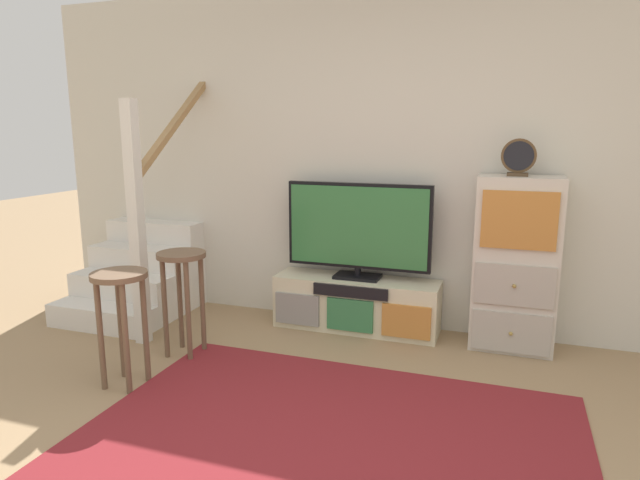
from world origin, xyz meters
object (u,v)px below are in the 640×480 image
(side_cabinet, at_px, (515,265))
(desk_clock, at_px, (519,157))
(television, at_px, (358,228))
(bar_stool_near, at_px, (121,302))
(media_console, at_px, (356,304))
(bar_stool_far, at_px, (183,280))

(side_cabinet, bearing_deg, desk_clock, -153.70)
(television, distance_m, side_cabinet, 1.19)
(bar_stool_near, bearing_deg, media_console, 52.10)
(media_console, relative_size, bar_stool_near, 1.78)
(media_console, xyz_separation_m, bar_stool_far, (-1.03, -0.88, 0.34))
(desk_clock, relative_size, bar_stool_near, 0.35)
(television, xyz_separation_m, bar_stool_near, (-1.11, -1.45, -0.28))
(bar_stool_near, bearing_deg, bar_stool_far, 81.17)
(television, xyz_separation_m, desk_clock, (1.15, -0.03, 0.57))
(bar_stool_near, xyz_separation_m, bar_stool_far, (0.08, 0.55, 0.01))
(side_cabinet, distance_m, bar_stool_far, 2.38)
(media_console, xyz_separation_m, desk_clock, (1.15, -0.00, 1.19))
(media_console, xyz_separation_m, bar_stool_near, (-1.11, -1.43, 0.33))
(side_cabinet, bearing_deg, bar_stool_near, -147.89)
(desk_clock, xyz_separation_m, bar_stool_far, (-2.17, -0.88, -0.84))
(side_cabinet, bearing_deg, bar_stool_far, -158.00)
(side_cabinet, distance_m, bar_stool_near, 2.70)
(desk_clock, distance_m, bar_stool_far, 2.49)
(bar_stool_far, bearing_deg, bar_stool_near, -98.83)
(side_cabinet, height_order, desk_clock, desk_clock)
(media_console, bearing_deg, side_cabinet, 0.50)
(media_console, height_order, bar_stool_near, bar_stool_near)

